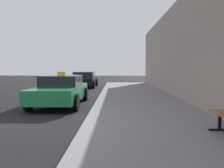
{
  "coord_description": "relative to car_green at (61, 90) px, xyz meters",
  "views": [
    {
      "loc": [
        2.86,
        -5.73,
        1.59
      ],
      "look_at": [
        2.73,
        2.46,
        0.99
      ],
      "focal_mm": 34.79,
      "sensor_mm": 36.0,
      "label": 1
    }
  ],
  "objects": [
    {
      "name": "sidewalk",
      "position": [
        3.5,
        -3.57,
        -0.57
      ],
      "size": [
        4.0,
        32.0,
        0.15
      ],
      "primitive_type": "cube",
      "color": "slate",
      "rests_on": "ground_plane"
    },
    {
      "name": "ground_plane",
      "position": [
        -0.5,
        -3.57,
        -0.65
      ],
      "size": [
        80.0,
        80.0,
        0.0
      ],
      "primitive_type": "plane",
      "color": "black"
    },
    {
      "name": "car_green",
      "position": [
        0.0,
        0.0,
        0.0
      ],
      "size": [
        1.97,
        4.11,
        1.43
      ],
      "rotation": [
        0.0,
        0.0,
        3.14
      ],
      "color": "#196638",
      "rests_on": "ground_plane"
    },
    {
      "name": "car_black",
      "position": [
        -0.27,
        8.78,
        0.0
      ],
      "size": [
        2.06,
        4.23,
        1.27
      ],
      "rotation": [
        0.0,
        0.0,
        3.14
      ],
      "color": "black",
      "rests_on": "ground_plane"
    }
  ]
}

